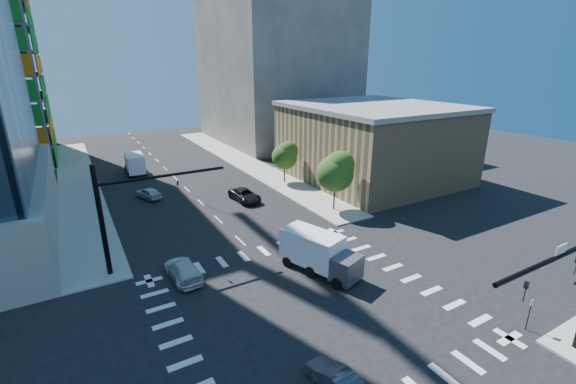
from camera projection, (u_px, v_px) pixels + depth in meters
ground at (309, 306)px, 26.92m from camera, size 160.00×160.00×0.00m
road_markings at (309, 306)px, 26.92m from camera, size 20.00×20.00×0.01m
sidewalk_ne at (243, 161)px, 65.59m from camera, size 5.00×60.00×0.15m
sidewalk_nw at (78, 183)px, 53.75m from camera, size 5.00×60.00×0.15m
commercial_building at (372, 142)px, 55.07m from camera, size 20.50×22.50×10.60m
bg_building_ne at (275, 72)px, 80.24m from camera, size 24.00×30.00×28.00m
signal_mast_nw at (121, 208)px, 29.83m from camera, size 10.20×0.40×9.00m
tree_south at (337, 171)px, 42.78m from camera, size 4.16×4.16×6.82m
tree_north at (286, 155)px, 52.98m from camera, size 3.54×3.52×5.78m
no_parking_sign at (530, 311)px, 24.17m from camera, size 0.30×0.06×2.20m
car_nb_far at (245, 195)px, 47.00m from camera, size 2.82×5.34×1.43m
car_sb_near at (183, 270)px, 30.23m from camera, size 2.25×5.08×1.45m
car_sb_mid at (148, 193)px, 47.82m from camera, size 3.00×4.43×1.40m
car_sb_cross at (336, 380)px, 19.93m from camera, size 1.89×3.96×1.25m
box_truck_near at (322, 256)px, 30.81m from camera, size 4.46×6.68×3.23m
box_truck_far at (135, 164)px, 58.33m from camera, size 2.84×6.10×3.14m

